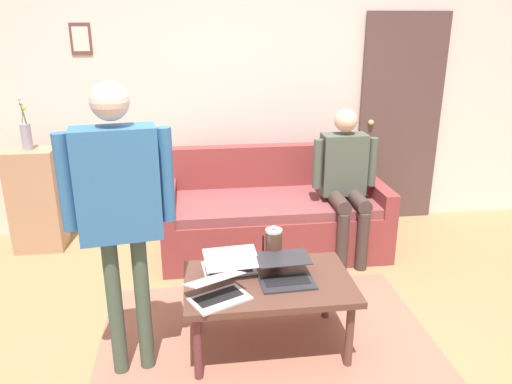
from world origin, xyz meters
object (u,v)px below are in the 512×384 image
at_px(couch, 273,216).
at_px(laptop_right, 218,292).
at_px(flower_vase, 26,134).
at_px(interior_door, 400,120).
at_px(side_shelf, 36,200).
at_px(person_seated, 346,176).
at_px(laptop_center, 230,265).
at_px(coffee_table, 268,288).
at_px(person_standing, 119,198).
at_px(french_press, 274,247).
at_px(laptop_left, 286,274).

distance_m(couch, laptop_right, 1.70).
bearing_deg(flower_vase, interior_door, -174.99).
relative_size(side_shelf, person_seated, 0.72).
xyz_separation_m(laptop_center, flower_vase, (1.60, -1.55, 0.54)).
distance_m(coffee_table, person_standing, 1.07).
bearing_deg(interior_door, person_seated, 45.80).
bearing_deg(side_shelf, couch, 172.26).
distance_m(coffee_table, laptop_center, 0.29).
bearing_deg(person_standing, couch, -125.19).
bearing_deg(person_seated, coffee_table, 54.85).
distance_m(side_shelf, person_standing, 2.17).
distance_m(french_press, person_standing, 1.06).
xyz_separation_m(laptop_center, person_seated, (-1.06, -1.05, 0.22)).
relative_size(couch, person_seated, 1.51).
relative_size(french_press, side_shelf, 0.31).
distance_m(coffee_table, flower_vase, 2.57).
relative_size(laptop_right, flower_vase, 0.89).
relative_size(laptop_left, flower_vase, 0.75).
bearing_deg(couch, laptop_right, 69.84).
relative_size(coffee_table, laptop_center, 2.88).
distance_m(interior_door, french_press, 2.43).
bearing_deg(person_standing, interior_door, -139.10).
xyz_separation_m(side_shelf, person_standing, (-1.00, 1.82, 0.62)).
height_order(interior_door, coffee_table, interior_door).
distance_m(laptop_right, side_shelf, 2.40).
distance_m(interior_door, laptop_center, 2.67).
xyz_separation_m(laptop_right, flower_vase, (1.50, -1.86, 0.55)).
distance_m(coffee_table, laptop_left, 0.14).
relative_size(laptop_left, french_press, 1.22).
relative_size(couch, laptop_center, 5.41).
xyz_separation_m(interior_door, couch, (1.37, 0.59, -0.72)).
xyz_separation_m(interior_door, laptop_right, (1.95, 2.17, -0.52)).
relative_size(coffee_table, person_seated, 0.80).
height_order(couch, flower_vase, flower_vase).
bearing_deg(laptop_right, person_seated, -130.53).
bearing_deg(laptop_left, person_standing, 6.63).
height_order(couch, french_press, couch).
height_order(laptop_right, person_standing, person_standing).
bearing_deg(coffee_table, interior_door, -129.10).
bearing_deg(side_shelf, flower_vase, 49.99).
bearing_deg(laptop_left, laptop_right, 19.53).
xyz_separation_m(laptop_left, laptop_right, (0.42, 0.15, -0.00)).
bearing_deg(laptop_center, couch, -110.93).
height_order(coffee_table, french_press, french_press).
relative_size(interior_door, laptop_left, 5.99).
bearing_deg(coffee_table, side_shelf, -43.05).
bearing_deg(flower_vase, french_press, 141.31).
bearing_deg(laptop_right, coffee_table, -152.96).
distance_m(person_standing, person_seated, 2.15).
bearing_deg(interior_door, laptop_center, 45.05).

